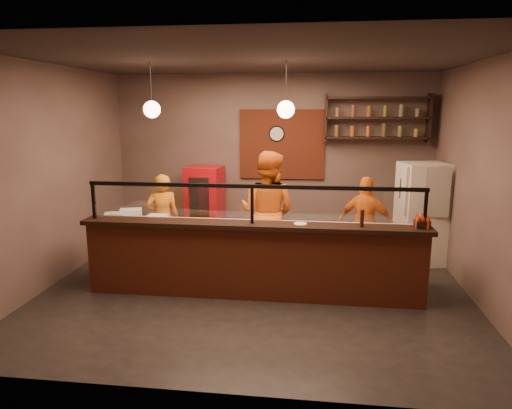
# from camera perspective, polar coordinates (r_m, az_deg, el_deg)

# --- Properties ---
(floor) EXTENTS (6.00, 6.00, 0.00)m
(floor) POSITION_cam_1_polar(r_m,az_deg,el_deg) (6.72, -0.12, -10.50)
(floor) COLOR black
(floor) RESTS_ON ground
(ceiling) EXTENTS (6.00, 6.00, 0.00)m
(ceiling) POSITION_cam_1_polar(r_m,az_deg,el_deg) (6.25, -0.13, 17.76)
(ceiling) COLOR #332C28
(ceiling) RESTS_ON wall_back
(wall_back) EXTENTS (6.00, 0.00, 6.00)m
(wall_back) POSITION_cam_1_polar(r_m,az_deg,el_deg) (8.76, 1.95, 5.58)
(wall_back) COLOR #6A564E
(wall_back) RESTS_ON floor
(wall_left) EXTENTS (0.00, 5.00, 5.00)m
(wall_left) POSITION_cam_1_polar(r_m,az_deg,el_deg) (7.30, -24.23, 3.27)
(wall_left) COLOR #6A564E
(wall_left) RESTS_ON floor
(wall_right) EXTENTS (0.00, 5.00, 5.00)m
(wall_right) POSITION_cam_1_polar(r_m,az_deg,el_deg) (6.62, 26.60, 2.28)
(wall_right) COLOR #6A564E
(wall_right) RESTS_ON floor
(wall_front) EXTENTS (6.00, 0.00, 6.00)m
(wall_front) POSITION_cam_1_polar(r_m,az_deg,el_deg) (3.87, -4.81, -2.54)
(wall_front) COLOR #6A564E
(wall_front) RESTS_ON floor
(brick_patch) EXTENTS (1.60, 0.04, 1.30)m
(brick_patch) POSITION_cam_1_polar(r_m,az_deg,el_deg) (8.68, 3.27, 7.51)
(brick_patch) COLOR maroon
(brick_patch) RESTS_ON wall_back
(service_counter) EXTENTS (4.60, 0.25, 1.00)m
(service_counter) POSITION_cam_1_polar(r_m,az_deg,el_deg) (6.27, -0.47, -7.31)
(service_counter) COLOR maroon
(service_counter) RESTS_ON floor
(counter_ledge) EXTENTS (4.70, 0.37, 0.06)m
(counter_ledge) POSITION_cam_1_polar(r_m,az_deg,el_deg) (6.11, -0.48, -2.62)
(counter_ledge) COLOR black
(counter_ledge) RESTS_ON service_counter
(worktop_cabinet) EXTENTS (4.60, 0.75, 0.85)m
(worktop_cabinet) POSITION_cam_1_polar(r_m,az_deg,el_deg) (6.76, 0.09, -6.53)
(worktop_cabinet) COLOR gray
(worktop_cabinet) RESTS_ON floor
(worktop) EXTENTS (4.60, 0.75, 0.05)m
(worktop) POSITION_cam_1_polar(r_m,az_deg,el_deg) (6.63, 0.09, -2.84)
(worktop) COLOR silver
(worktop) RESTS_ON worktop_cabinet
(sneeze_guard) EXTENTS (4.50, 0.05, 0.52)m
(sneeze_guard) POSITION_cam_1_polar(r_m,az_deg,el_deg) (6.04, -0.49, 0.51)
(sneeze_guard) COLOR white
(sneeze_guard) RESTS_ON counter_ledge
(wall_shelving) EXTENTS (1.84, 0.28, 0.85)m
(wall_shelving) POSITION_cam_1_polar(r_m,az_deg,el_deg) (8.56, 14.86, 10.43)
(wall_shelving) COLOR black
(wall_shelving) RESTS_ON wall_back
(wall_clock) EXTENTS (0.30, 0.04, 0.30)m
(wall_clock) POSITION_cam_1_polar(r_m,az_deg,el_deg) (8.67, 2.61, 8.83)
(wall_clock) COLOR black
(wall_clock) RESTS_ON wall_back
(pendant_left) EXTENTS (0.24, 0.24, 0.77)m
(pendant_left) POSITION_cam_1_polar(r_m,az_deg,el_deg) (6.76, -12.88, 11.52)
(pendant_left) COLOR black
(pendant_left) RESTS_ON ceiling
(pendant_right) EXTENTS (0.24, 0.24, 0.77)m
(pendant_right) POSITION_cam_1_polar(r_m,az_deg,el_deg) (6.38, 3.74, 11.78)
(pendant_right) COLOR black
(pendant_right) RESTS_ON ceiling
(cook_left) EXTENTS (0.65, 0.55, 1.51)m
(cook_left) POSITION_cam_1_polar(r_m,az_deg,el_deg) (7.82, -11.57, -1.72)
(cook_left) COLOR orange
(cook_left) RESTS_ON floor
(cook_mid) EXTENTS (1.11, 0.98, 1.93)m
(cook_mid) POSITION_cam_1_polar(r_m,az_deg,el_deg) (7.21, 1.44, -0.93)
(cook_mid) COLOR orange
(cook_mid) RESTS_ON floor
(cook_right) EXTENTS (0.96, 0.61, 1.51)m
(cook_right) POSITION_cam_1_polar(r_m,az_deg,el_deg) (7.53, 13.54, -2.31)
(cook_right) COLOR orange
(cook_right) RESTS_ON floor
(fridge) EXTENTS (0.82, 0.78, 1.69)m
(fridge) POSITION_cam_1_polar(r_m,az_deg,el_deg) (8.08, 19.93, -1.08)
(fridge) COLOR #ECE6C8
(fridge) RESTS_ON floor
(red_cooler) EXTENTS (0.69, 0.65, 1.50)m
(red_cooler) POSITION_cam_1_polar(r_m,az_deg,el_deg) (8.75, -6.38, -0.14)
(red_cooler) COLOR #B10B13
(red_cooler) RESTS_ON floor
(pizza_dough) EXTENTS (0.60, 0.60, 0.01)m
(pizza_dough) POSITION_cam_1_polar(r_m,az_deg,el_deg) (6.47, 5.41, -2.98)
(pizza_dough) COLOR #F2EECD
(pizza_dough) RESTS_ON worktop
(prep_tub_a) EXTENTS (0.29, 0.24, 0.14)m
(prep_tub_a) POSITION_cam_1_polar(r_m,az_deg,el_deg) (6.83, -12.29, -1.86)
(prep_tub_a) COLOR silver
(prep_tub_a) RESTS_ON worktop
(prep_tub_b) EXTENTS (0.39, 0.34, 0.16)m
(prep_tub_b) POSITION_cam_1_polar(r_m,az_deg,el_deg) (7.21, -15.38, -1.22)
(prep_tub_b) COLOR white
(prep_tub_b) RESTS_ON worktop
(prep_tub_c) EXTENTS (0.33, 0.30, 0.14)m
(prep_tub_c) POSITION_cam_1_polar(r_m,az_deg,el_deg) (7.15, -17.33, -1.54)
(prep_tub_c) COLOR silver
(prep_tub_c) RESTS_ON worktop
(rolling_pin) EXTENTS (0.38, 0.08, 0.06)m
(rolling_pin) POSITION_cam_1_polar(r_m,az_deg,el_deg) (6.89, -7.35, -1.89)
(rolling_pin) COLOR gold
(rolling_pin) RESTS_ON worktop
(condiment_caddy) EXTENTS (0.20, 0.16, 0.10)m
(condiment_caddy) POSITION_cam_1_polar(r_m,az_deg,el_deg) (6.23, 20.05, -2.31)
(condiment_caddy) COLOR black
(condiment_caddy) RESTS_ON counter_ledge
(pepper_mill) EXTENTS (0.06, 0.06, 0.23)m
(pepper_mill) POSITION_cam_1_polar(r_m,az_deg,el_deg) (6.04, 13.10, -1.71)
(pepper_mill) COLOR black
(pepper_mill) RESTS_ON counter_ledge
(small_plate) EXTENTS (0.23, 0.23, 0.01)m
(small_plate) POSITION_cam_1_polar(r_m,az_deg,el_deg) (6.08, 5.56, -2.42)
(small_plate) COLOR silver
(small_plate) RESTS_ON counter_ledge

